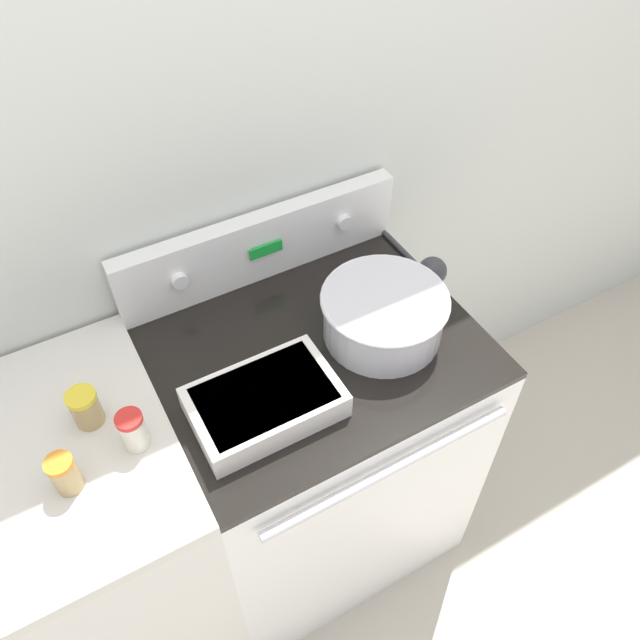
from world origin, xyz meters
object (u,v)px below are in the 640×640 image
(casserole_dish, at_px, (265,401))
(spice_jar_red_cap, at_px, (133,431))
(mixing_bowl, at_px, (384,313))
(spice_jar_orange_cap, at_px, (65,474))
(spice_jar_yellow_cap, at_px, (85,408))
(ladle, at_px, (429,269))

(casserole_dish, bearing_deg, spice_jar_red_cap, 169.79)
(casserole_dish, xyz_separation_m, spice_jar_red_cap, (-0.27, 0.05, 0.02))
(mixing_bowl, height_order, spice_jar_orange_cap, mixing_bowl)
(spice_jar_yellow_cap, relative_size, spice_jar_orange_cap, 0.98)
(ladle, bearing_deg, spice_jar_yellow_cap, -179.03)
(spice_jar_orange_cap, bearing_deg, mixing_bowl, 3.61)
(ladle, relative_size, spice_jar_red_cap, 2.98)
(casserole_dish, relative_size, ladle, 1.09)
(casserole_dish, distance_m, ladle, 0.58)
(mixing_bowl, bearing_deg, spice_jar_yellow_cap, 172.88)
(casserole_dish, xyz_separation_m, spice_jar_yellow_cap, (-0.34, 0.15, 0.02))
(casserole_dish, bearing_deg, spice_jar_yellow_cap, 155.48)
(mixing_bowl, height_order, spice_jar_red_cap, mixing_bowl)
(spice_jar_yellow_cap, bearing_deg, spice_jar_orange_cap, -119.54)
(mixing_bowl, bearing_deg, spice_jar_red_cap, -178.11)
(spice_jar_red_cap, distance_m, spice_jar_yellow_cap, 0.13)
(ladle, xyz_separation_m, spice_jar_yellow_cap, (-0.90, -0.02, 0.02))
(mixing_bowl, relative_size, spice_jar_yellow_cap, 3.35)
(mixing_bowl, height_order, spice_jar_yellow_cap, mixing_bowl)
(mixing_bowl, bearing_deg, casserole_dish, -168.76)
(spice_jar_red_cap, xyz_separation_m, spice_jar_orange_cap, (-0.15, -0.03, -0.00))
(spice_jar_red_cap, relative_size, spice_jar_yellow_cap, 1.08)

